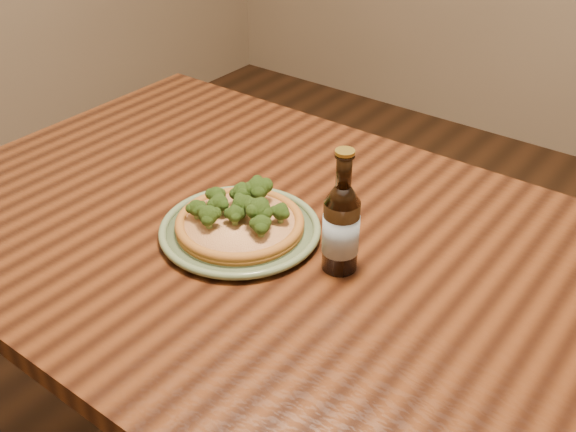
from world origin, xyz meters
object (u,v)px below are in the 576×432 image
Objects in this scene: plate at (240,230)px; pizza at (240,220)px; beer_bottle at (341,227)px; table at (323,298)px.

plate is 0.02m from pizza.
plate is at bearing -65.27° from pizza.
table is at bearing -173.61° from beer_bottle.
beer_bottle is at bearing 7.38° from pizza.
pizza reaches higher than plate.
plate is 1.26× the size of pizza.
plate is at bearing -149.92° from beer_bottle.
table is at bearing 13.41° from plate.
plate is at bearing -166.59° from table.
beer_bottle reaches higher than pizza.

